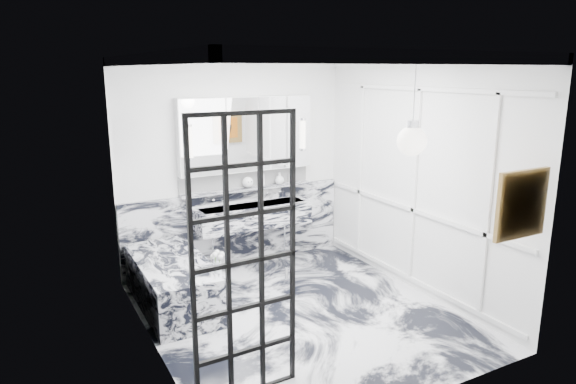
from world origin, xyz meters
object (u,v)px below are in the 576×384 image
mirror_cabinet (247,134)px  bathtub (173,283)px  crittall_door (245,262)px  trough_sink (253,216)px

mirror_cabinet → bathtub: bearing=-147.9°
crittall_door → mirror_cabinet: bearing=63.9°
trough_sink → mirror_cabinet: 1.10m
trough_sink → mirror_cabinet: bearing=90.0°
crittall_door → bathtub: bearing=90.5°
crittall_door → bathtub: size_ratio=1.42×
crittall_door → trough_sink: size_ratio=1.47×
trough_sink → mirror_cabinet: mirror_cabinet is taller
trough_sink → bathtub: trough_sink is taller
bathtub → mirror_cabinet: bearing=32.1°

